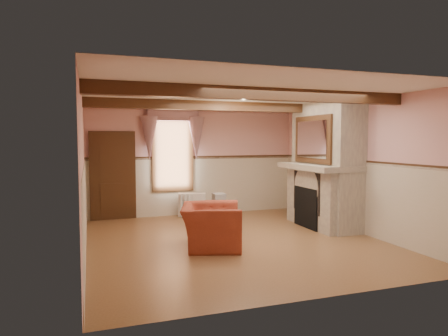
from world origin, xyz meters
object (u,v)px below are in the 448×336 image
object	(u,v)px
side_table	(220,214)
mantel_clock	(306,158)
radiator	(192,205)
bowl	(316,162)
armchair	(211,226)
oil_lamp	(303,157)

from	to	relation	value
side_table	mantel_clock	distance (m)	2.45
side_table	mantel_clock	world-z (taller)	mantel_clock
radiator	bowl	size ratio (longest dim) A/B	1.92
armchair	side_table	xyz separation A→B (m)	(0.70, 1.64, -0.11)
bowl	mantel_clock	distance (m)	0.46
armchair	bowl	bearing A→B (deg)	-53.68
side_table	oil_lamp	world-z (taller)	oil_lamp
armchair	oil_lamp	bearing A→B (deg)	-43.90
armchair	bowl	xyz separation A→B (m)	(2.81, 1.00, 1.07)
armchair	mantel_clock	size ratio (longest dim) A/B	5.00
side_table	bowl	bearing A→B (deg)	-16.92
radiator	oil_lamp	distance (m)	3.07
mantel_clock	side_table	bearing A→B (deg)	175.07
armchair	mantel_clock	bearing A→B (deg)	-45.82
side_table	bowl	size ratio (longest dim) A/B	1.51
radiator	mantel_clock	size ratio (longest dim) A/B	2.92
radiator	bowl	xyz separation A→B (m)	(2.41, -1.99, 1.16)
side_table	radiator	xyz separation A→B (m)	(-0.30, 1.35, 0.02)
bowl	oil_lamp	xyz separation A→B (m)	(0.00, 0.58, 0.10)
side_table	radiator	distance (m)	1.39
armchair	mantel_clock	world-z (taller)	mantel_clock
bowl	radiator	bearing A→B (deg)	140.43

